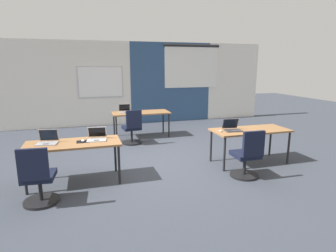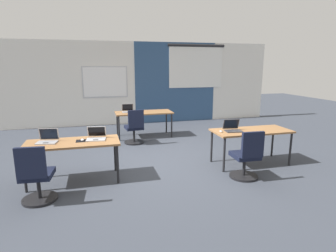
{
  "view_description": "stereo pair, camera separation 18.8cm",
  "coord_description": "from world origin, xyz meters",
  "px_view_note": "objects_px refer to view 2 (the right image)",
  "views": [
    {
      "loc": [
        -1.51,
        -5.5,
        2.03
      ],
      "look_at": [
        0.06,
        -0.26,
        0.83
      ],
      "focal_mm": 29.82,
      "sensor_mm": 36.0,
      "label": 1
    },
    {
      "loc": [
        -1.33,
        -5.55,
        2.03
      ],
      "look_at": [
        0.06,
        -0.26,
        0.83
      ],
      "focal_mm": 29.82,
      "sensor_mm": 36.0,
      "label": 2
    }
  ],
  "objects_px": {
    "mouse_near_right_inner": "(221,131)",
    "laptop_near_left_inner": "(96,137)",
    "desk_near_left": "(73,145)",
    "laptop_near_right_inner": "(233,129)",
    "desk_far_center": "(144,114)",
    "chair_far_left": "(135,130)",
    "desk_near_right": "(251,133)",
    "laptop_far_left": "(128,110)",
    "laptop_near_left_end": "(48,139)",
    "chair_near_right_inner": "(247,159)",
    "chair_near_left_end": "(36,179)",
    "mouse_near_left_inner": "(82,140)"
  },
  "relations": [
    {
      "from": "desk_near_left",
      "to": "laptop_near_left_end",
      "type": "relative_size",
      "value": 4.27
    },
    {
      "from": "chair_near_right_inner",
      "to": "chair_near_left_end",
      "type": "bearing_deg",
      "value": 2.27
    },
    {
      "from": "laptop_far_left",
      "to": "mouse_near_left_inner",
      "type": "relative_size",
      "value": 3.25
    },
    {
      "from": "chair_far_left",
      "to": "laptop_near_right_inner",
      "type": "relative_size",
      "value": 2.54
    },
    {
      "from": "desk_far_center",
      "to": "laptop_near_left_inner",
      "type": "xyz_separation_m",
      "value": [
        -1.34,
        -2.73,
        0.11
      ]
    },
    {
      "from": "mouse_near_left_inner",
      "to": "laptop_near_left_inner",
      "type": "bearing_deg",
      "value": 14.05
    },
    {
      "from": "desk_near_right",
      "to": "chair_near_left_end",
      "type": "relative_size",
      "value": 1.74
    },
    {
      "from": "desk_near_left",
      "to": "laptop_near_left_inner",
      "type": "xyz_separation_m",
      "value": [
        0.41,
        0.07,
        0.11
      ]
    },
    {
      "from": "chair_near_right_inner",
      "to": "laptop_near_left_end",
      "type": "relative_size",
      "value": 2.46
    },
    {
      "from": "desk_near_left",
      "to": "desk_near_right",
      "type": "relative_size",
      "value": 1.0
    },
    {
      "from": "laptop_far_left",
      "to": "chair_near_right_inner",
      "type": "distance_m",
      "value": 3.99
    },
    {
      "from": "mouse_near_right_inner",
      "to": "laptop_near_left_inner",
      "type": "bearing_deg",
      "value": 178.19
    },
    {
      "from": "desk_far_center",
      "to": "chair_near_right_inner",
      "type": "xyz_separation_m",
      "value": [
        1.25,
        -3.51,
        -0.28
      ]
    },
    {
      "from": "desk_near_left",
      "to": "chair_near_right_inner",
      "type": "height_order",
      "value": "chair_near_right_inner"
    },
    {
      "from": "desk_near_left",
      "to": "chair_near_left_end",
      "type": "xyz_separation_m",
      "value": [
        -0.48,
        -0.72,
        -0.28
      ]
    },
    {
      "from": "chair_far_left",
      "to": "laptop_near_right_inner",
      "type": "distance_m",
      "value": 2.73
    },
    {
      "from": "chair_near_right_inner",
      "to": "chair_near_left_end",
      "type": "relative_size",
      "value": 1.0
    },
    {
      "from": "chair_near_right_inner",
      "to": "desk_near_left",
      "type": "bearing_deg",
      "value": -11.22
    },
    {
      "from": "desk_near_right",
      "to": "laptop_near_left_end",
      "type": "bearing_deg",
      "value": 178.88
    },
    {
      "from": "desk_far_center",
      "to": "chair_far_left",
      "type": "relative_size",
      "value": 1.74
    },
    {
      "from": "desk_near_left",
      "to": "laptop_near_right_inner",
      "type": "bearing_deg",
      "value": 0.58
    },
    {
      "from": "desk_far_center",
      "to": "laptop_near_left_inner",
      "type": "relative_size",
      "value": 4.35
    },
    {
      "from": "laptop_far_left",
      "to": "mouse_near_left_inner",
      "type": "height_order",
      "value": "laptop_far_left"
    },
    {
      "from": "desk_near_right",
      "to": "laptop_near_left_inner",
      "type": "distance_m",
      "value": 3.1
    },
    {
      "from": "laptop_near_left_end",
      "to": "laptop_far_left",
      "type": "bearing_deg",
      "value": 68.53
    },
    {
      "from": "desk_near_left",
      "to": "laptop_near_right_inner",
      "type": "xyz_separation_m",
      "value": [
        3.09,
        0.03,
        0.11
      ]
    },
    {
      "from": "laptop_near_right_inner",
      "to": "chair_near_left_end",
      "type": "xyz_separation_m",
      "value": [
        -3.57,
        -0.75,
        -0.39
      ]
    },
    {
      "from": "laptop_near_left_end",
      "to": "chair_near_right_inner",
      "type": "bearing_deg",
      "value": -2.96
    },
    {
      "from": "laptop_near_right_inner",
      "to": "chair_far_left",
      "type": "bearing_deg",
      "value": 135.63
    },
    {
      "from": "laptop_far_left",
      "to": "mouse_near_right_inner",
      "type": "relative_size",
      "value": 3.17
    },
    {
      "from": "desk_far_center",
      "to": "laptop_far_left",
      "type": "relative_size",
      "value": 4.72
    },
    {
      "from": "desk_near_right",
      "to": "mouse_near_right_inner",
      "type": "distance_m",
      "value": 0.69
    },
    {
      "from": "laptop_near_left_inner",
      "to": "desk_far_center",
      "type": "bearing_deg",
      "value": 70.9
    },
    {
      "from": "laptop_near_left_end",
      "to": "chair_near_left_end",
      "type": "xyz_separation_m",
      "value": [
        -0.07,
        -0.8,
        -0.39
      ]
    },
    {
      "from": "chair_far_left",
      "to": "mouse_near_left_inner",
      "type": "xyz_separation_m",
      "value": [
        -1.21,
        -2.1,
        0.36
      ]
    },
    {
      "from": "laptop_near_right_inner",
      "to": "desk_near_right",
      "type": "bearing_deg",
      "value": 1.97
    },
    {
      "from": "desk_near_left",
      "to": "laptop_near_left_end",
      "type": "bearing_deg",
      "value": 169.42
    },
    {
      "from": "desk_near_left",
      "to": "desk_near_right",
      "type": "distance_m",
      "value": 3.5
    },
    {
      "from": "desk_far_center",
      "to": "laptop_far_left",
      "type": "xyz_separation_m",
      "value": [
        -0.44,
        0.09,
        0.11
      ]
    },
    {
      "from": "desk_near_right",
      "to": "chair_near_left_end",
      "type": "height_order",
      "value": "chair_near_left_end"
    },
    {
      "from": "desk_near_left",
      "to": "chair_near_left_end",
      "type": "bearing_deg",
      "value": -123.86
    },
    {
      "from": "desk_near_left",
      "to": "laptop_far_left",
      "type": "distance_m",
      "value": 3.17
    },
    {
      "from": "chair_near_right_inner",
      "to": "laptop_near_left_end",
      "type": "bearing_deg",
      "value": -10.9
    },
    {
      "from": "chair_near_right_inner",
      "to": "laptop_near_left_end",
      "type": "distance_m",
      "value": 3.52
    },
    {
      "from": "laptop_near_left_inner",
      "to": "mouse_near_left_inner",
      "type": "distance_m",
      "value": 0.25
    },
    {
      "from": "mouse_near_left_inner",
      "to": "laptop_near_right_inner",
      "type": "bearing_deg",
      "value": 0.32
    },
    {
      "from": "mouse_near_right_inner",
      "to": "chair_near_right_inner",
      "type": "bearing_deg",
      "value": -75.19
    },
    {
      "from": "laptop_far_left",
      "to": "chair_near_left_end",
      "type": "bearing_deg",
      "value": -114.63
    },
    {
      "from": "desk_far_center",
      "to": "chair_far_left",
      "type": "distance_m",
      "value": 0.83
    },
    {
      "from": "laptop_near_left_end",
      "to": "desk_near_right",
      "type": "bearing_deg",
      "value": 8.84
    }
  ]
}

